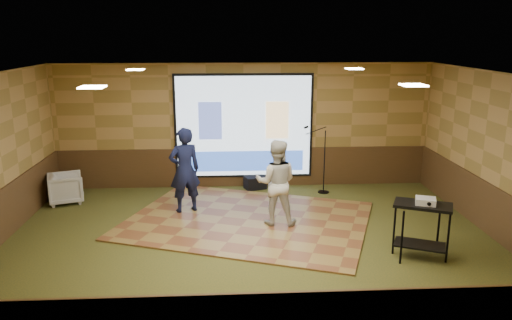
{
  "coord_description": "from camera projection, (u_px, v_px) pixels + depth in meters",
  "views": [
    {
      "loc": [
        -0.4,
        -8.34,
        3.67
      ],
      "look_at": [
        0.15,
        0.95,
        1.3
      ],
      "focal_mm": 35.0,
      "sensor_mm": 36.0,
      "label": 1
    }
  ],
  "objects": [
    {
      "name": "mic_stand",
      "position": [
        322.0,
        172.0,
        11.71
      ],
      "size": [
        0.63,
        0.26,
        1.62
      ],
      "rotation": [
        0.0,
        0.0,
        -0.25
      ],
      "color": "black",
      "rests_on": "ground"
    },
    {
      "name": "downlight_ne",
      "position": [
        354.0,
        69.0,
        10.13
      ],
      "size": [
        0.32,
        0.32,
        0.02
      ],
      "primitive_type": "cube",
      "color": "#F9E2BB",
      "rests_on": "room_shell"
    },
    {
      "name": "wainscot_right",
      "position": [
        495.0,
        213.0,
        9.13
      ],
      "size": [
        0.04,
        7.0,
        0.95
      ],
      "primitive_type": "cube",
      "color": "#473217",
      "rests_on": "ground"
    },
    {
      "name": "banquet_chair",
      "position": [
        66.0,
        188.0,
        11.07
      ],
      "size": [
        0.91,
        0.9,
        0.66
      ],
      "primitive_type": "imported",
      "rotation": [
        0.0,
        0.0,
        1.9
      ],
      "color": "gray",
      "rests_on": "ground"
    },
    {
      "name": "downlight_se",
      "position": [
        413.0,
        85.0,
        6.94
      ],
      "size": [
        0.32,
        0.32,
        0.02
      ],
      "primitive_type": "cube",
      "color": "#F9E2BB",
      "rests_on": "room_shell"
    },
    {
      "name": "projector_screen",
      "position": [
        244.0,
        127.0,
        11.95
      ],
      "size": [
        3.32,
        0.06,
        2.52
      ],
      "color": "black",
      "rests_on": "room_shell"
    },
    {
      "name": "room_shell",
      "position": [
        251.0,
        129.0,
        8.48
      ],
      "size": [
        9.04,
        7.04,
        3.02
      ],
      "color": "#AC8547",
      "rests_on": "ground"
    },
    {
      "name": "player_left",
      "position": [
        185.0,
        170.0,
        10.3
      ],
      "size": [
        0.76,
        0.63,
        1.79
      ],
      "primitive_type": "imported",
      "rotation": [
        0.0,
        0.0,
        3.5
      ],
      "color": "#12183A",
      "rests_on": "dance_floor"
    },
    {
      "name": "dance_floor",
      "position": [
        247.0,
        220.0,
        10.05
      ],
      "size": [
        5.61,
        4.95,
        0.03
      ],
      "primitive_type": "cube",
      "rotation": [
        0.0,
        0.0,
        -0.35
      ],
      "color": "olive",
      "rests_on": "ground"
    },
    {
      "name": "wainscot_back",
      "position": [
        244.0,
        167.0,
        12.24
      ],
      "size": [
        9.0,
        0.04,
        0.95
      ],
      "primitive_type": "cube",
      "color": "#473217",
      "rests_on": "ground"
    },
    {
      "name": "ground",
      "position": [
        251.0,
        243.0,
        9.0
      ],
      "size": [
        9.0,
        9.0,
        0.0
      ],
      "primitive_type": "plane",
      "color": "#303D1C",
      "rests_on": "ground"
    },
    {
      "name": "downlight_nw",
      "position": [
        135.0,
        70.0,
        9.88
      ],
      "size": [
        0.32,
        0.32,
        0.02
      ],
      "primitive_type": "cube",
      "color": "#F9E2BB",
      "rests_on": "room_shell"
    },
    {
      "name": "player_right",
      "position": [
        276.0,
        182.0,
        9.63
      ],
      "size": [
        0.9,
        0.74,
        1.68
      ],
      "primitive_type": "imported",
      "rotation": [
        0.0,
        0.0,
        3.0
      ],
      "color": "beige",
      "rests_on": "dance_floor"
    },
    {
      "name": "av_table",
      "position": [
        422.0,
        220.0,
        8.23
      ],
      "size": [
        0.91,
        0.48,
        0.96
      ],
      "rotation": [
        0.0,
        0.0,
        -0.43
      ],
      "color": "black",
      "rests_on": "ground"
    },
    {
      "name": "projector",
      "position": [
        426.0,
        201.0,
        8.13
      ],
      "size": [
        0.39,
        0.36,
        0.11
      ],
      "primitive_type": "cube",
      "rotation": [
        0.0,
        0.0,
        -0.36
      ],
      "color": "silver",
      "rests_on": "av_table"
    },
    {
      "name": "downlight_sw",
      "position": [
        92.0,
        87.0,
        6.68
      ],
      "size": [
        0.32,
        0.32,
        0.02
      ],
      "primitive_type": "cube",
      "color": "#F9E2BB",
      "rests_on": "room_shell"
    },
    {
      "name": "duffel_bag",
      "position": [
        255.0,
        183.0,
        12.1
      ],
      "size": [
        0.57,
        0.48,
        0.3
      ],
      "primitive_type": "cube",
      "rotation": [
        0.0,
        0.0,
        0.36
      ],
      "color": "black",
      "rests_on": "ground"
    }
  ]
}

